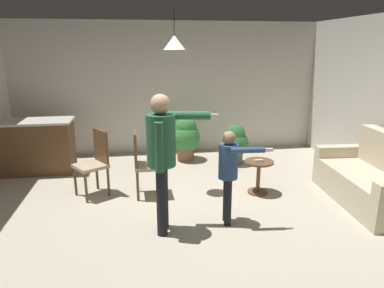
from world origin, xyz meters
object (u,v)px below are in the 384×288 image
couch_floral (372,181)px  dining_chair_near_wall (144,161)px  potted_plant_by_wall (186,136)px  person_child (229,167)px  dining_chair_by_counter (95,160)px  person_adult (162,149)px  potted_plant_corner (235,142)px  side_table_by_couch (259,173)px  kitchen_counter (38,146)px  spare_remote_on_table (259,161)px

couch_floral → dining_chair_near_wall: same height
dining_chair_near_wall → potted_plant_by_wall: size_ratio=1.13×
dining_chair_near_wall → person_child: bearing=44.0°
dining_chair_by_counter → dining_chair_near_wall: size_ratio=1.00×
person_adult → dining_chair_by_counter: bearing=-134.2°
dining_chair_near_wall → potted_plant_corner: bearing=124.6°
person_child → potted_plant_corner: person_child is taller
side_table_by_couch → person_child: (-0.70, -0.86, 0.43)m
couch_floral → person_adult: 3.13m
side_table_by_couch → person_child: person_child is taller
kitchen_counter → person_adult: (2.06, -2.48, 0.57)m
potted_plant_corner → potted_plant_by_wall: potted_plant_by_wall is taller
person_adult → kitchen_counter: bearing=-130.7°
potted_plant_by_wall → spare_remote_on_table: (0.85, -1.87, 0.05)m
person_child → dining_chair_by_counter: 2.13m
dining_chair_near_wall → spare_remote_on_table: bearing=81.8°
dining_chair_by_counter → dining_chair_near_wall: same height
couch_floral → dining_chair_by_counter: size_ratio=1.85×
side_table_by_couch → spare_remote_on_table: spare_remote_on_table is taller
kitchen_counter → dining_chair_near_wall: size_ratio=1.26×
dining_chair_near_wall → couch_floral: bearing=75.9°
couch_floral → side_table_by_couch: size_ratio=3.56×
couch_floral → dining_chair_near_wall: 3.33m
side_table_by_couch → dining_chair_near_wall: dining_chair_near_wall is taller
person_child → potted_plant_corner: (0.73, 2.29, -0.33)m
couch_floral → potted_plant_by_wall: bearing=48.2°
side_table_by_couch → dining_chair_near_wall: 1.75m
kitchen_counter → side_table_by_couch: bearing=-23.1°
couch_floral → potted_plant_corner: 2.49m
side_table_by_couch → potted_plant_corner: size_ratio=0.68×
dining_chair_near_wall → potted_plant_by_wall: dining_chair_near_wall is taller
dining_chair_near_wall → spare_remote_on_table: dining_chair_near_wall is taller
couch_floral → potted_plant_by_wall: size_ratio=2.10×
potted_plant_corner → side_table_by_couch: bearing=-91.3°
potted_plant_corner → kitchen_counter: bearing=178.5°
couch_floral → person_adult: size_ratio=1.09×
side_table_by_couch → dining_chair_by_counter: dining_chair_by_counter is taller
spare_remote_on_table → dining_chair_by_counter: bearing=171.3°
couch_floral → potted_plant_corner: couch_floral is taller
kitchen_counter → spare_remote_on_table: (3.56, -1.57, 0.06)m
person_adult → dining_chair_near_wall: 1.24m
kitchen_counter → side_table_by_couch: kitchen_counter is taller
couch_floral → spare_remote_on_table: couch_floral is taller
person_child → spare_remote_on_table: person_child is taller
kitchen_counter → person_child: (2.88, -2.39, 0.28)m
person_child → spare_remote_on_table: 1.08m
side_table_by_couch → spare_remote_on_table: (-0.03, -0.04, 0.21)m
potted_plant_corner → potted_plant_by_wall: bearing=156.6°
kitchen_counter → potted_plant_corner: size_ratio=1.64×
side_table_by_couch → potted_plant_corner: potted_plant_corner is taller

